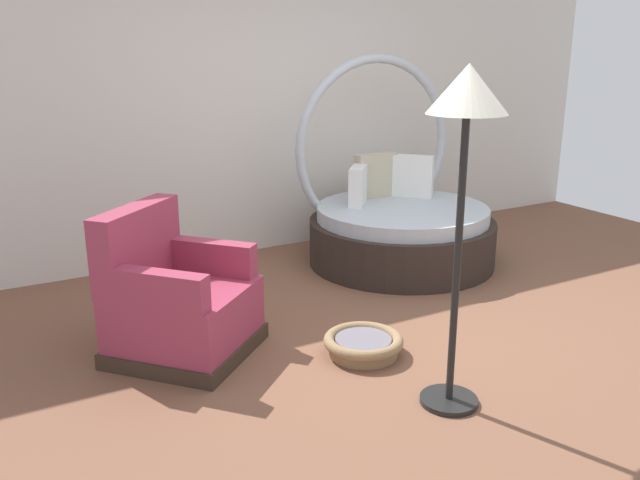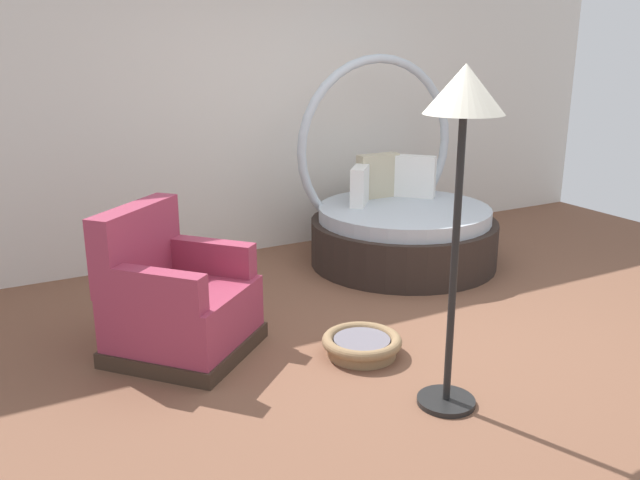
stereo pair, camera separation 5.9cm
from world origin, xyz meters
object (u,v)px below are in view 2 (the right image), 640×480
at_px(round_daybed, 399,222).
at_px(pet_basket, 362,344).
at_px(floor_lamp, 463,124).
at_px(red_armchair, 176,303).

distance_m(round_daybed, pet_basket, 1.98).
relative_size(pet_basket, floor_lamp, 0.28).
bearing_deg(round_daybed, floor_lamp, -119.06).
height_order(round_daybed, floor_lamp, floor_lamp).
xyz_separation_m(round_daybed, pet_basket, (-1.30, -1.46, -0.29)).
bearing_deg(round_daybed, red_armchair, -160.16).
height_order(pet_basket, floor_lamp, floor_lamp).
xyz_separation_m(round_daybed, red_armchair, (-2.31, -0.83, -0.03)).
height_order(red_armchair, pet_basket, red_armchair).
bearing_deg(red_armchair, pet_basket, -31.69).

